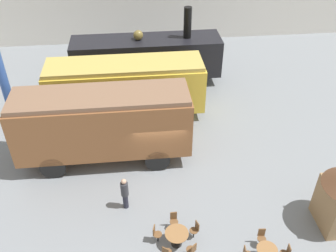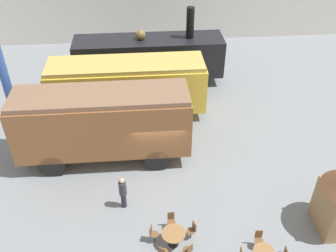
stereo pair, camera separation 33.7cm
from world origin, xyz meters
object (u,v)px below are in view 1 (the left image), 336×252
(steam_locomotive, at_px, (147,56))
(cafe_table_mid, at_px, (177,235))
(cafe_table_near, at_px, (267,252))
(visitor_person, at_px, (125,192))
(passenger_coach_vintage, at_px, (126,85))
(passenger_coach_wooden, at_px, (103,122))

(steam_locomotive, height_order, cafe_table_mid, steam_locomotive)
(cafe_table_near, distance_m, visitor_person, 6.37)
(passenger_coach_vintage, relative_size, visitor_person, 5.27)
(cafe_table_mid, distance_m, visitor_person, 3.04)
(passenger_coach_vintage, distance_m, passenger_coach_wooden, 4.17)
(steam_locomotive, height_order, cafe_table_near, steam_locomotive)
(steam_locomotive, xyz_separation_m, cafe_table_mid, (0.34, -13.53, -1.37))
(passenger_coach_vintage, height_order, cafe_table_near, passenger_coach_vintage)
(steam_locomotive, relative_size, cafe_table_mid, 10.13)
(passenger_coach_vintage, xyz_separation_m, visitor_person, (-0.23, -7.44, -1.09))
(passenger_coach_vintage, xyz_separation_m, passenger_coach_wooden, (-1.15, -4.00, 0.33))
(steam_locomotive, distance_m, passenger_coach_wooden, 8.29)
(visitor_person, bearing_deg, cafe_table_mid, -47.63)
(cafe_table_mid, bearing_deg, passenger_coach_vintage, 100.59)
(passenger_coach_wooden, bearing_deg, steam_locomotive, 71.56)
(passenger_coach_vintage, bearing_deg, visitor_person, -91.74)
(passenger_coach_wooden, distance_m, visitor_person, 3.84)
(visitor_person, bearing_deg, passenger_coach_wooden, 105.05)
(cafe_table_near, relative_size, cafe_table_mid, 0.84)
(steam_locomotive, height_order, passenger_coach_wooden, steam_locomotive)
(steam_locomotive, distance_m, cafe_table_mid, 13.60)
(steam_locomotive, relative_size, passenger_coach_vintage, 1.09)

